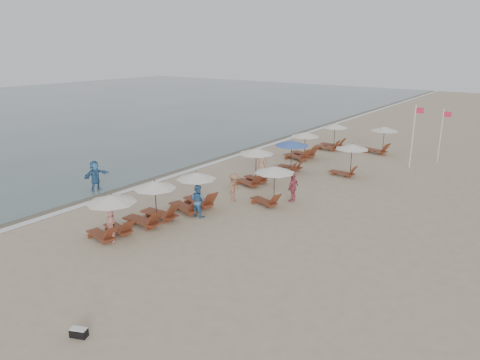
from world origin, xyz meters
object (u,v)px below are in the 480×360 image
Objects in this scene: lounger_station_3 at (254,165)px; flag_pole_near at (414,133)px; lounger_station_6 at (331,137)px; beachgoer_far_b at (261,161)px; lounger_station_2 at (193,192)px; beachgoer_far_a at (293,187)px; beachgoer_mid_b at (234,187)px; waterline_walker at (95,176)px; lounger_station_0 at (110,213)px; beachgoer_mid_a at (198,201)px; lounger_station_4 at (289,154)px; inland_station_1 at (349,155)px; lounger_station_1 at (152,204)px; inland_station_0 at (271,179)px; beachgoer_near at (111,226)px; lounger_station_5 at (302,146)px; duffel_bag at (79,332)px; inland_station_2 at (380,138)px.

flag_pole_near reaches higher than lounger_station_3.
beachgoer_far_b is (-0.70, -9.74, -0.17)m from lounger_station_6.
lounger_station_3 is 12.27m from flag_pole_near.
beachgoer_far_a is (3.71, 4.31, -0.15)m from lounger_station_2.
waterline_walker is (-7.96, -3.45, 0.13)m from beachgoer_mid_b.
beachgoer_far_a is (4.31, 9.28, -0.34)m from lounger_station_0.
lounger_station_6 is 1.53× the size of beachgoer_mid_a.
lounger_station_2 is 9.59m from lounger_station_4.
lounger_station_6 reaches higher than inland_station_1.
lounger_station_1 is 12.24m from lounger_station_4.
inland_station_0 reaches higher than lounger_station_2.
beachgoer_near is 0.32× the size of flag_pole_near.
lounger_station_0 is 0.90× the size of lounger_station_5.
inland_station_0 is 1.55× the size of beachgoer_mid_b.
waterline_walker reaches higher than duffel_bag.
lounger_station_3 is (0.67, 10.63, 0.12)m from lounger_station_0.
lounger_station_5 is at bearing 90.39° from lounger_station_0.
flag_pole_near is (7.18, 21.00, 1.79)m from beachgoer_near.
flag_pole_near reaches higher than waterline_walker.
beachgoer_near is (-0.27, -10.94, -0.55)m from lounger_station_3.
lounger_station_5 is at bearing 46.53° from beachgoer_far_b.
lounger_station_6 is at bearing 89.82° from lounger_station_1.
duffel_bag is (4.52, -16.01, -1.15)m from lounger_station_3.
lounger_station_5 reaches higher than beachgoer_far_b.
lounger_station_4 is at bearing -145.78° from beachgoer_far_a.
lounger_station_3 reaches higher than beachgoer_mid_b.
lounger_station_3 is at bearing -88.34° from lounger_station_6.
lounger_station_3 is 3.93m from inland_station_0.
beachgoer_far_b is at bearing -151.06° from inland_station_1.
beachgoer_far_b is 3.01× the size of duffel_bag.
inland_station_0 is 2.24m from beachgoer_mid_b.
inland_station_0 reaches higher than lounger_station_5.
lounger_station_6 is at bearing 91.66° from lounger_station_3.
lounger_station_2 is 0.96× the size of lounger_station_5.
duffel_bag is (5.19, -5.38, -1.03)m from lounger_station_0.
lounger_station_1 is 6.63m from inland_station_0.
inland_station_2 is at bearing 70.99° from lounger_station_4.
beachgoer_mid_a is (1.62, -14.07, -0.17)m from lounger_station_5.
inland_station_0 is at bearing 65.81° from lounger_station_0.
lounger_station_5 is 11.21m from beachgoer_mid_b.
lounger_station_1 reaches higher than beachgoer_mid_a.
lounger_station_2 is at bearing -113.92° from flag_pole_near.
lounger_station_6 is 28.70m from duffel_bag.
lounger_station_5 is 1.08× the size of inland_station_0.
beachgoer_near is at bearing -38.38° from lounger_station_0.
beachgoer_far_b is at bearing -113.25° from inland_station_2.
beachgoer_mid_b is at bearing -110.10° from inland_station_1.
inland_station_0 is 1.00× the size of inland_station_1.
lounger_station_5 is at bearing 106.10° from lounger_station_4.
lounger_station_5 is 1.45× the size of waterline_walker.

